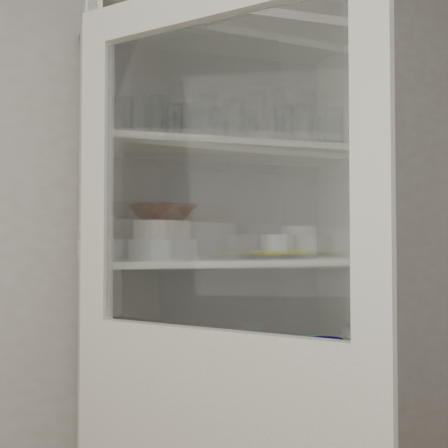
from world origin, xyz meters
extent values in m
cube|color=#ABA499|center=(0.00, 1.50, 1.30)|extent=(3.60, 0.02, 2.60)
cube|color=beige|center=(-0.28, 1.27, 1.05)|extent=(0.03, 0.45, 2.10)
cube|color=beige|center=(0.68, 1.27, 1.05)|extent=(0.03, 0.45, 2.10)
cube|color=gray|center=(0.20, 1.49, 1.05)|extent=(1.00, 0.03, 2.10)
cube|color=beige|center=(0.20, 1.27, 2.08)|extent=(1.00, 0.45, 0.03)
cube|color=white|center=(0.20, 1.26, 0.85)|extent=(0.94, 0.42, 0.02)
cube|color=white|center=(0.20, 1.26, 1.25)|extent=(0.94, 0.42, 0.02)
cube|color=white|center=(0.20, 1.26, 1.65)|extent=(0.94, 0.42, 0.02)
cube|color=beige|center=(-0.27, 1.02, 1.50)|extent=(0.09, 0.09, 0.80)
cube|color=beige|center=(0.27, 0.41, 1.50)|extent=(0.09, 0.09, 0.80)
cube|color=silver|center=(0.00, 0.71, 1.50)|extent=(0.49, 0.55, 0.78)
cylinder|color=silver|center=(-0.08, 1.15, 1.73)|extent=(0.08, 0.08, 0.14)
cylinder|color=silver|center=(-0.07, 1.13, 1.73)|extent=(0.08, 0.08, 0.13)
cylinder|color=silver|center=(0.09, 1.16, 1.74)|extent=(0.10, 0.10, 0.16)
cylinder|color=silver|center=(0.20, 1.14, 1.73)|extent=(0.09, 0.09, 0.14)
cylinder|color=silver|center=(0.38, 1.14, 1.73)|extent=(0.09, 0.09, 0.13)
cylinder|color=silver|center=(0.46, 1.17, 1.74)|extent=(0.09, 0.09, 0.15)
cylinder|color=silver|center=(0.57, 1.14, 1.73)|extent=(0.08, 0.08, 0.14)
cylinder|color=silver|center=(-0.19, 1.29, 1.73)|extent=(0.07, 0.07, 0.15)
cylinder|color=silver|center=(-0.17, 1.26, 1.74)|extent=(0.10, 0.10, 0.15)
cylinder|color=silver|center=(0.04, 1.25, 1.73)|extent=(0.08, 0.08, 0.14)
cylinder|color=silver|center=(0.17, 1.30, 1.73)|extent=(0.08, 0.08, 0.15)
cylinder|color=silver|center=(0.44, 1.29, 1.72)|extent=(0.08, 0.08, 0.13)
cylinder|color=silver|center=(-0.03, 1.23, 1.30)|extent=(0.23, 0.23, 0.07)
cylinder|color=silver|center=(-0.21, 1.38, 1.30)|extent=(0.20, 0.20, 0.07)
cylinder|color=white|center=(-0.03, 1.23, 1.36)|extent=(0.24, 0.24, 0.06)
imported|color=#4E230F|center=(-0.03, 1.23, 1.42)|extent=(0.25, 0.25, 0.06)
cylinder|color=silver|center=(0.41, 1.27, 1.27)|extent=(0.38, 0.38, 0.02)
cube|color=yellow|center=(0.41, 1.27, 1.28)|extent=(0.17, 0.17, 0.01)
cylinder|color=silver|center=(0.41, 1.27, 1.32)|extent=(0.14, 0.14, 0.06)
cylinder|color=silver|center=(0.50, 1.29, 1.32)|extent=(0.14, 0.14, 0.12)
imported|color=navy|center=(0.58, 1.21, 0.91)|extent=(0.18, 0.18, 0.11)
imported|color=teal|center=(0.57, 1.31, 0.91)|extent=(0.12, 0.12, 0.10)
imported|color=silver|center=(0.52, 1.15, 0.91)|extent=(0.12, 0.12, 0.10)
cylinder|color=teal|center=(0.14, 1.34, 0.90)|extent=(0.09, 0.09, 0.09)
ellipsoid|color=teal|center=(0.14, 1.34, 0.96)|extent=(0.09, 0.09, 0.02)
cylinder|color=#BDBDBD|center=(-0.01, 1.23, 0.88)|extent=(0.10, 0.10, 0.04)
cylinder|color=silver|center=(-0.21, 1.33, 0.93)|extent=(0.12, 0.12, 0.14)
cylinder|color=silver|center=(0.00, 1.23, 1.73)|extent=(0.07, 0.07, 0.13)
camera|label=1|loc=(-0.40, -0.66, 1.32)|focal=45.00mm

